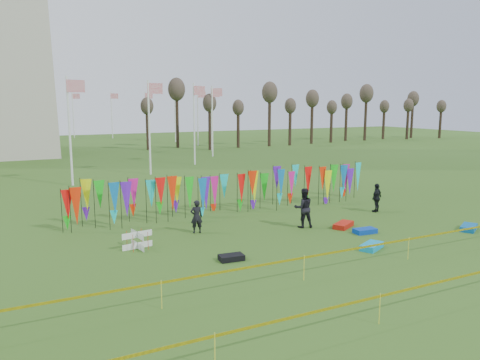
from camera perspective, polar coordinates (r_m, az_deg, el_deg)
name	(u,v)px	position (r m, az deg, el deg)	size (l,w,h in m)	color
ground	(311,251)	(19.83, 8.64, -8.57)	(160.00, 160.00, 0.00)	#305317
banner_row	(235,189)	(26.16, -0.66, -1.08)	(18.64, 0.64, 2.21)	black
caution_tape_near	(348,251)	(17.53, 12.98, -8.44)	(26.00, 0.02, 0.90)	#FBE605
caution_tape_far	(429,286)	(15.08, 22.02, -11.87)	(26.00, 0.02, 0.90)	#FBE605
tree_line	(317,103)	(73.28, 9.39, 9.30)	(53.92, 1.92, 7.84)	#3B291D
box_kite	(137,240)	(20.27, -12.40, -7.17)	(0.68, 0.68, 0.76)	red
person_left	(197,217)	(22.15, -5.32, -4.47)	(0.58, 0.42, 1.58)	black
person_mid	(303,208)	(23.22, 7.75, -3.39)	(0.95, 0.59, 1.96)	black
person_right	(377,198)	(27.39, 16.33, -2.09)	(0.95, 0.54, 1.63)	black
kite_bag_turquoise	(372,246)	(20.61, 15.75, -7.78)	(1.20, 0.60, 0.24)	#0E9AD2
kite_bag_blue	(365,231)	(22.96, 14.99, -6.01)	(1.07, 0.56, 0.22)	#0B3CB3
kite_bag_red	(343,225)	(23.75, 12.49, -5.38)	(1.31, 0.60, 0.24)	red
kite_bag_black	(231,257)	(18.50, -1.06, -9.42)	(0.96, 0.56, 0.22)	black
kite_bag_teal	(469,228)	(25.27, 26.11, -5.23)	(1.27, 0.61, 0.24)	#0C5FAA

